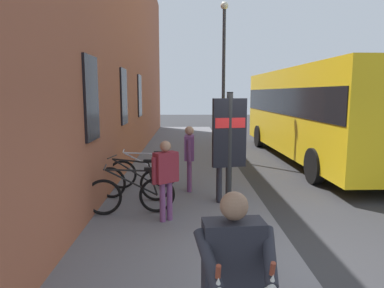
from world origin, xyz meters
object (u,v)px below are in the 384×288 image
city_bus (313,109)px  pedestrian_near_bus (189,152)px  bicycle_nearest_sign (144,173)px  pedestrian_by_facade (219,155)px  bicycle_under_window (133,183)px  transit_info_sign (229,142)px  tourist_with_hotdogs (234,271)px  pedestrian_crossing_street (166,172)px  street_lamp (224,68)px  bicycle_beside_lamp (131,195)px

city_bus → pedestrian_near_bus: 6.46m
bicycle_nearest_sign → pedestrian_by_facade: bearing=-122.5°
bicycle_under_window → transit_info_sign: bearing=-138.6°
transit_info_sign → tourist_with_hotdogs: (-2.99, 0.33, -0.58)m
bicycle_nearest_sign → transit_info_sign: (-3.12, -1.76, 1.21)m
transit_info_sign → pedestrian_crossing_street: size_ratio=1.58×
bicycle_nearest_sign → street_lamp: (4.35, -2.46, 2.91)m
city_bus → street_lamp: size_ratio=1.88×
pedestrian_near_bus → pedestrian_crossing_street: size_ratio=1.05×
pedestrian_near_bus → pedestrian_crossing_street: bearing=167.3°
transit_info_sign → pedestrian_by_facade: 2.05m
bicycle_beside_lamp → city_bus: (6.08, -5.78, 1.41)m
bicycle_beside_lamp → bicycle_nearest_sign: (1.93, -0.02, 0.00)m
bicycle_beside_lamp → pedestrian_near_bus: size_ratio=1.11×
bicycle_nearest_sign → pedestrian_by_facade: 2.23m
bicycle_under_window → tourist_with_hotdogs: tourist_with_hotdogs is taller
bicycle_nearest_sign → pedestrian_crossing_street: size_ratio=1.16×
transit_info_sign → street_lamp: bearing=-5.3°
street_lamp → tourist_with_hotdogs: bearing=174.4°
bicycle_beside_lamp → bicycle_under_window: size_ratio=1.01×
transit_info_sign → pedestrian_by_facade: transit_info_sign is taller
transit_info_sign → city_bus: 8.30m
city_bus → pedestrian_near_bus: (-4.46, 4.60, -0.83)m
bicycle_beside_lamp → tourist_with_hotdogs: tourist_with_hotdogs is taller
street_lamp → bicycle_beside_lamp: bearing=158.4°
bicycle_under_window → tourist_with_hotdogs: (-5.13, -1.55, 0.63)m
bicycle_under_window → city_bus: size_ratio=0.16×
city_bus → pedestrian_crossing_street: (-6.48, 5.06, -0.87)m
bicycle_beside_lamp → tourist_with_hotdogs: 4.47m
transit_info_sign → bicycle_beside_lamp: bearing=56.3°
bicycle_under_window → street_lamp: size_ratio=0.31×
bicycle_beside_lamp → street_lamp: size_ratio=0.31×
pedestrian_crossing_street → city_bus: bearing=-38.0°
tourist_with_hotdogs → transit_info_sign: bearing=-6.2°
city_bus → street_lamp: bearing=86.7°
bicycle_under_window → pedestrian_by_facade: pedestrian_by_facade is taller
pedestrian_crossing_street → street_lamp: size_ratio=0.27×
pedestrian_by_facade → tourist_with_hotdogs: size_ratio=1.03×
bicycle_beside_lamp → pedestrian_crossing_street: size_ratio=1.16×
bicycle_under_window → pedestrian_near_bus: 1.55m
pedestrian_by_facade → tourist_with_hotdogs: pedestrian_by_facade is taller
bicycle_beside_lamp → pedestrian_by_facade: size_ratio=1.04×
transit_info_sign → tourist_with_hotdogs: bearing=173.8°
pedestrian_by_facade → street_lamp: bearing=-6.8°
bicycle_under_window → city_bus: (5.14, -5.88, 1.41)m
bicycle_beside_lamp → city_bus: 8.51m
bicycle_under_window → transit_info_sign: 3.09m
city_bus → bicycle_under_window: bearing=131.2°
transit_info_sign → street_lamp: street_lamp is taller
pedestrian_crossing_street → tourist_with_hotdogs: (-3.78, -0.74, 0.09)m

